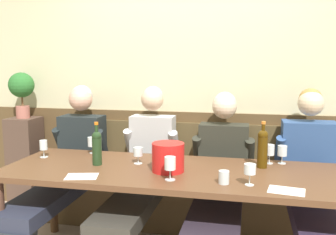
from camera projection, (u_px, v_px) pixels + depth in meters
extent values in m
cube|color=beige|center=(193.00, 73.00, 3.51)|extent=(6.80, 0.08, 2.80)
cube|color=brown|center=(191.00, 166.00, 3.59)|extent=(6.80, 0.03, 1.04)
cube|color=brown|center=(187.00, 204.00, 3.42)|extent=(2.74, 0.42, 0.44)
cube|color=brown|center=(187.00, 178.00, 3.38)|extent=(2.68, 0.39, 0.05)
cube|color=brown|center=(191.00, 146.00, 3.53)|extent=(2.74, 0.04, 0.45)
cube|color=brown|center=(172.00, 172.00, 2.66)|extent=(2.44, 0.85, 0.04)
cylinder|color=brown|center=(1.00, 228.00, 2.61)|extent=(0.07, 0.07, 0.71)
cylinder|color=#55361F|center=(53.00, 193.00, 3.30)|extent=(0.07, 0.07, 0.71)
cylinder|color=brown|center=(330.00, 216.00, 2.81)|extent=(0.07, 0.07, 0.71)
cube|color=#2A2E41|center=(51.00, 196.00, 3.01)|extent=(0.34, 1.14, 0.11)
cube|color=black|center=(83.00, 142.00, 3.55)|extent=(0.40, 0.23, 0.51)
sphere|color=#E0A78F|center=(81.00, 99.00, 3.48)|extent=(0.22, 0.22, 0.22)
sphere|color=beige|center=(82.00, 96.00, 3.50)|extent=(0.20, 0.20, 0.20)
cylinder|color=black|center=(60.00, 140.00, 3.55)|extent=(0.08, 0.20, 0.27)
cylinder|color=black|center=(102.00, 142.00, 3.46)|extent=(0.08, 0.20, 0.27)
cube|color=#38352F|center=(133.00, 203.00, 2.86)|extent=(0.33, 1.14, 0.11)
cube|color=#B1B0B2|center=(153.00, 145.00, 3.41)|extent=(0.39, 0.20, 0.53)
sphere|color=beige|center=(152.00, 99.00, 3.34)|extent=(0.20, 0.20, 0.20)
sphere|color=beige|center=(153.00, 96.00, 3.36)|extent=(0.19, 0.19, 0.19)
cylinder|color=#B1B0B2|center=(130.00, 142.00, 3.41)|extent=(0.08, 0.20, 0.27)
cylinder|color=#B1B0B2|center=(174.00, 144.00, 3.32)|extent=(0.08, 0.20, 0.27)
cube|color=#2E2531|center=(217.00, 210.00, 2.73)|extent=(0.36, 1.14, 0.11)
cube|color=#2B2B23|center=(224.00, 151.00, 3.27)|extent=(0.42, 0.21, 0.48)
sphere|color=beige|center=(225.00, 106.00, 3.21)|extent=(0.21, 0.21, 0.21)
sphere|color=silver|center=(225.00, 103.00, 3.23)|extent=(0.20, 0.20, 0.20)
cylinder|color=#2B2B23|center=(198.00, 149.00, 3.28)|extent=(0.08, 0.20, 0.27)
cylinder|color=#2B2B23|center=(250.00, 152.00, 3.18)|extent=(0.08, 0.20, 0.27)
cube|color=#332740|center=(319.00, 218.00, 2.57)|extent=(0.36, 1.13, 0.11)
cube|color=navy|center=(308.00, 153.00, 3.12)|extent=(0.43, 0.24, 0.53)
sphere|color=beige|center=(311.00, 103.00, 3.05)|extent=(0.21, 0.21, 0.21)
sphere|color=#A47B3F|center=(311.00, 100.00, 3.07)|extent=(0.19, 0.19, 0.19)
cylinder|color=navy|center=(280.00, 150.00, 3.12)|extent=(0.08, 0.20, 0.27)
cylinder|color=red|center=(168.00, 157.00, 2.60)|extent=(0.23, 0.23, 0.20)
cylinder|color=#452D08|center=(262.00, 152.00, 2.69)|extent=(0.07, 0.07, 0.23)
sphere|color=#452D08|center=(263.00, 135.00, 2.67)|extent=(0.07, 0.07, 0.07)
cylinder|color=#452D08|center=(263.00, 129.00, 2.67)|extent=(0.03, 0.03, 0.07)
cylinder|color=orange|center=(264.00, 123.00, 2.66)|extent=(0.03, 0.03, 0.02)
cylinder|color=#20371C|center=(97.00, 151.00, 2.77)|extent=(0.07, 0.07, 0.20)
sphere|color=#20371C|center=(97.00, 136.00, 2.75)|extent=(0.07, 0.07, 0.07)
cylinder|color=#20371C|center=(96.00, 130.00, 2.74)|extent=(0.03, 0.03, 0.08)
cylinder|color=orange|center=(96.00, 123.00, 2.74)|extent=(0.03, 0.03, 0.02)
cylinder|color=silver|center=(282.00, 163.00, 2.82)|extent=(0.06, 0.06, 0.00)
cylinder|color=silver|center=(282.00, 159.00, 2.81)|extent=(0.01, 0.01, 0.06)
cylinder|color=silver|center=(282.00, 151.00, 2.80)|extent=(0.07, 0.07, 0.08)
cylinder|color=#DED27A|center=(282.00, 154.00, 2.80)|extent=(0.06, 0.06, 0.03)
cylinder|color=silver|center=(170.00, 180.00, 2.42)|extent=(0.07, 0.07, 0.00)
cylinder|color=silver|center=(170.00, 174.00, 2.42)|extent=(0.01, 0.01, 0.07)
cylinder|color=silver|center=(170.00, 163.00, 2.41)|extent=(0.07, 0.07, 0.08)
cylinder|color=#E5E47E|center=(170.00, 167.00, 2.41)|extent=(0.06, 0.06, 0.03)
cylinder|color=silver|center=(249.00, 185.00, 2.32)|extent=(0.06, 0.06, 0.00)
cylinder|color=silver|center=(250.00, 179.00, 2.31)|extent=(0.01, 0.01, 0.07)
cylinder|color=silver|center=(250.00, 169.00, 2.30)|extent=(0.07, 0.07, 0.06)
cylinder|color=#E2DD8D|center=(250.00, 173.00, 2.31)|extent=(0.06, 0.06, 0.02)
cylinder|color=silver|center=(44.00, 157.00, 3.00)|extent=(0.06, 0.06, 0.00)
cylinder|color=silver|center=(44.00, 153.00, 3.00)|extent=(0.01, 0.01, 0.06)
cylinder|color=silver|center=(43.00, 145.00, 2.99)|extent=(0.06, 0.06, 0.08)
cylinder|color=#E7E17F|center=(44.00, 148.00, 2.99)|extent=(0.05, 0.05, 0.03)
cylinder|color=silver|center=(138.00, 163.00, 2.81)|extent=(0.06, 0.06, 0.00)
cylinder|color=silver|center=(138.00, 159.00, 2.81)|extent=(0.01, 0.01, 0.06)
cylinder|color=silver|center=(138.00, 152.00, 2.80)|extent=(0.07, 0.07, 0.06)
cylinder|color=#E4D27E|center=(138.00, 154.00, 2.80)|extent=(0.06, 0.06, 0.02)
cylinder|color=silver|center=(269.00, 163.00, 2.82)|extent=(0.06, 0.06, 0.00)
cylinder|color=silver|center=(269.00, 159.00, 2.81)|extent=(0.01, 0.01, 0.06)
cylinder|color=silver|center=(270.00, 150.00, 2.80)|extent=(0.07, 0.07, 0.08)
cylinder|color=silver|center=(93.00, 153.00, 3.14)|extent=(0.06, 0.06, 0.00)
cylinder|color=silver|center=(93.00, 149.00, 3.14)|extent=(0.01, 0.01, 0.06)
cylinder|color=silver|center=(93.00, 142.00, 3.13)|extent=(0.08, 0.08, 0.08)
cylinder|color=#F4D990|center=(93.00, 145.00, 3.13)|extent=(0.07, 0.07, 0.02)
cylinder|color=silver|center=(163.00, 162.00, 2.85)|extent=(0.06, 0.06, 0.00)
cylinder|color=silver|center=(163.00, 158.00, 2.84)|extent=(0.01, 0.01, 0.07)
cylinder|color=silver|center=(163.00, 149.00, 2.83)|extent=(0.07, 0.07, 0.07)
cylinder|color=silver|center=(224.00, 177.00, 2.34)|extent=(0.07, 0.07, 0.08)
cube|color=white|center=(82.00, 176.00, 2.49)|extent=(0.24, 0.20, 0.00)
cube|color=white|center=(286.00, 191.00, 2.21)|extent=(0.23, 0.18, 0.00)
cube|color=#4E382E|center=(26.00, 164.00, 3.78)|extent=(0.28, 0.28, 0.96)
cylinder|color=#AD6356|center=(23.00, 112.00, 3.70)|extent=(0.13, 0.13, 0.12)
cylinder|color=brown|center=(22.00, 100.00, 3.69)|extent=(0.02, 0.02, 0.11)
sphere|color=#29672B|center=(21.00, 85.00, 3.66)|extent=(0.25, 0.25, 0.25)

